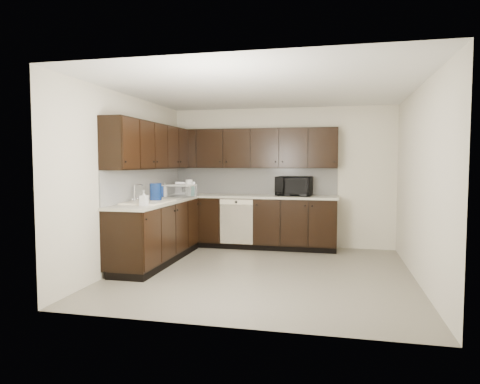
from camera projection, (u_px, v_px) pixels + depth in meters
name	position (u px, v px, depth m)	size (l,w,h in m)	color
floor	(263.00, 273.00, 5.90)	(4.00, 4.00, 0.00)	gray
ceiling	(263.00, 89.00, 5.72)	(4.00, 4.00, 0.00)	white
wall_back	(281.00, 177.00, 7.76)	(4.00, 0.02, 2.50)	beige
wall_left	(128.00, 181.00, 6.24)	(0.02, 4.00, 2.50)	beige
wall_right	(420.00, 184.00, 5.37)	(0.02, 4.00, 2.50)	beige
wall_front	(226.00, 193.00, 3.86)	(4.00, 0.02, 2.50)	beige
lower_cabinets	(215.00, 229.00, 7.17)	(3.00, 2.80, 0.90)	black
countertop	(214.00, 198.00, 7.13)	(3.03, 2.83, 0.04)	#B4B09D
backsplash	(206.00, 182.00, 7.36)	(3.00, 2.80, 0.48)	silver
upper_cabinets	(210.00, 148.00, 7.18)	(3.00, 2.80, 0.70)	black
dishwasher	(236.00, 219.00, 7.38)	(0.58, 0.04, 0.78)	#F7EACA
sink	(148.00, 207.00, 6.19)	(0.54, 0.82, 0.42)	#F7EACA
microwave	(294.00, 186.00, 7.44)	(0.60, 0.41, 0.33)	black
soap_bottle_a	(144.00, 198.00, 5.71)	(0.09, 0.10, 0.21)	gray
soap_bottle_b	(165.00, 190.00, 7.18)	(0.09, 0.09, 0.24)	gray
toaster_oven	(185.00, 188.00, 7.90)	(0.36, 0.27, 0.23)	#AAAAAC
storage_bin	(179.00, 191.00, 7.25)	(0.49, 0.37, 0.19)	silver
blue_pitcher	(156.00, 192.00, 6.37)	(0.18, 0.18, 0.27)	navy
teal_tumbler	(192.00, 190.00, 7.46)	(0.08, 0.08, 0.18)	#0D948A
paper_towel_roll	(189.00, 188.00, 7.47)	(0.13, 0.13, 0.28)	white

